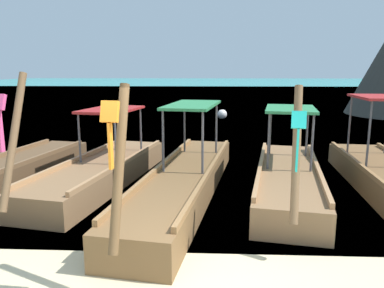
{
  "coord_description": "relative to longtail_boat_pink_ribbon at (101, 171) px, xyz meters",
  "views": [
    {
      "loc": [
        0.32,
        -3.71,
        2.7
      ],
      "look_at": [
        0.0,
        3.44,
        1.28
      ],
      "focal_mm": 34.77,
      "sensor_mm": 36.0,
      "label": 1
    }
  ],
  "objects": [
    {
      "name": "sea_water",
      "position": [
        2.23,
        56.66,
        -0.34
      ],
      "size": [
        120.0,
        120.0,
        0.0
      ],
      "primitive_type": "plane",
      "color": "teal",
      "rests_on": "ground"
    },
    {
      "name": "longtail_boat_pink_ribbon",
      "position": [
        0.0,
        0.0,
        0.0
      ],
      "size": [
        2.28,
        6.01,
        2.68
      ],
      "color": "olive",
      "rests_on": "ground"
    },
    {
      "name": "longtail_boat_orange_ribbon",
      "position": [
        2.05,
        -0.74,
        0.01
      ],
      "size": [
        2.26,
        7.3,
        2.55
      ],
      "color": "brown",
      "rests_on": "ground"
    },
    {
      "name": "longtail_boat_turquoise_ribbon",
      "position": [
        4.34,
        -0.43,
        0.0
      ],
      "size": [
        2.22,
        5.81,
        2.49
      ],
      "color": "olive",
      "rests_on": "ground"
    },
    {
      "name": "mooring_buoy_near",
      "position": [
        3.31,
        12.27,
        -0.07
      ],
      "size": [
        0.54,
        0.54,
        0.54
      ],
      "color": "white",
      "rests_on": "sea_water"
    }
  ]
}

